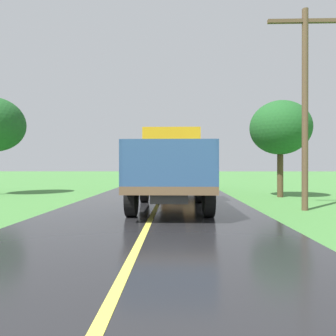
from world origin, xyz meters
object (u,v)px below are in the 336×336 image
at_px(banana_truck_near, 172,166).
at_px(roadside_tree_mid_right, 280,128).
at_px(banana_truck_far, 181,166).
at_px(utility_pole_roadside, 305,99).

height_order(banana_truck_near, roadside_tree_mid_right, roadside_tree_mid_right).
xyz_separation_m(banana_truck_near, roadside_tree_mid_right, (5.11, 3.79, 1.84)).
bearing_deg(banana_truck_far, utility_pole_roadside, -68.63).
relative_size(banana_truck_far, utility_pole_roadside, 0.87).
height_order(utility_pole_roadside, roadside_tree_mid_right, utility_pole_roadside).
relative_size(banana_truck_near, utility_pole_roadside, 0.87).
distance_m(banana_truck_near, utility_pole_roadside, 4.97).
height_order(banana_truck_far, roadside_tree_mid_right, roadside_tree_mid_right).
bearing_deg(utility_pole_roadside, banana_truck_far, 111.37).
bearing_deg(roadside_tree_mid_right, banana_truck_near, -143.46).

